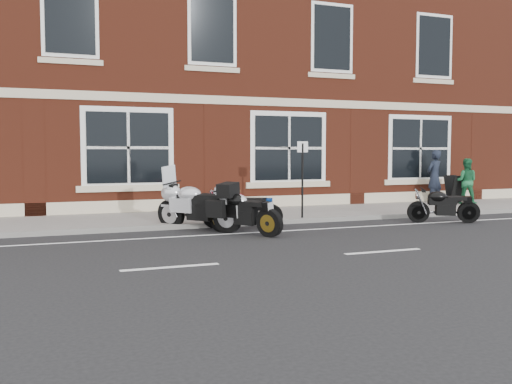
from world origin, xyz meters
TOP-DOWN VIEW (x-y plane):
  - ground at (0.00, 0.00)m, footprint 80.00×80.00m
  - sidewalk at (0.00, 3.00)m, footprint 30.00×3.00m
  - kerb at (0.00, 1.42)m, footprint 30.00×0.16m
  - pub_building at (0.00, 10.50)m, footprint 24.00×12.00m
  - moto_touring_silver at (-2.45, 1.06)m, footprint 1.58×1.89m
  - moto_sport_red at (-1.36, 1.02)m, footprint 1.81×0.97m
  - moto_sport_black at (-1.63, 0.09)m, footprint 1.15×1.81m
  - moto_sport_silver at (-1.62, 0.08)m, footprint 1.17×1.80m
  - moto_naked_black at (3.89, 0.13)m, footprint 1.73×0.88m
  - pedestrian_left at (6.67, 3.93)m, footprint 0.75×0.60m
  - pedestrian_right at (7.38, 3.21)m, footprint 0.93×0.91m
  - a_board_sign at (7.26, 3.56)m, footprint 0.60×0.42m
  - barrel_planter at (-0.87, 3.26)m, footprint 0.59×0.59m
  - parking_sign at (0.54, 1.55)m, footprint 0.28×0.07m

SIDE VIEW (x-z plane):
  - ground at x=0.00m, z-range 0.00..0.00m
  - sidewalk at x=0.00m, z-range 0.00..0.12m
  - kerb at x=0.00m, z-range 0.00..0.12m
  - barrel_planter at x=-0.87m, z-range 0.12..0.78m
  - moto_naked_black at x=3.89m, z-range 0.06..0.90m
  - moto_sport_red at x=-1.36m, z-range 0.07..0.95m
  - moto_sport_silver at x=-1.62m, z-range 0.07..0.98m
  - moto_sport_black at x=-1.63m, z-range 0.07..0.98m
  - a_board_sign at x=7.26m, z-range 0.12..1.07m
  - moto_touring_silver at x=-2.45m, z-range -0.14..1.38m
  - pedestrian_right at x=7.38m, z-range 0.12..1.64m
  - pedestrian_left at x=6.67m, z-range 0.12..1.92m
  - parking_sign at x=0.54m, z-range 0.28..2.28m
  - pub_building at x=0.00m, z-range 0.00..12.00m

